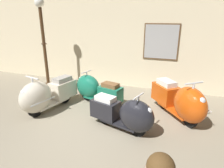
{
  "coord_description": "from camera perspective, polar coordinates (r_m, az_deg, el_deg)",
  "views": [
    {
      "loc": [
        1.67,
        -3.16,
        2.47
      ],
      "look_at": [
        0.05,
        1.44,
        0.78
      ],
      "focal_mm": 30.91,
      "sensor_mm": 36.0,
      "label": 1
    }
  ],
  "objects": [
    {
      "name": "lamppost",
      "position": [
        7.12,
        -19.64,
        12.6
      ],
      "size": [
        0.31,
        0.31,
        3.08
      ],
      "color": "#472D19",
      "rests_on": "ground"
    },
    {
      "name": "scooter_1",
      "position": [
        5.8,
        -5.21,
        -1.52
      ],
      "size": [
        1.62,
        0.81,
        0.95
      ],
      "rotation": [
        0.0,
        0.0,
        2.9
      ],
      "color": "black",
      "rests_on": "ground"
    },
    {
      "name": "scooter_3",
      "position": [
        5.09,
        19.84,
        -4.86
      ],
      "size": [
        1.54,
        1.73,
        1.11
      ],
      "rotation": [
        0.0,
        0.0,
        -0.89
      ],
      "color": "black",
      "rests_on": "ground"
    },
    {
      "name": "scooter_0",
      "position": [
        5.51,
        -19.19,
        -3.06
      ],
      "size": [
        0.89,
        1.83,
        1.08
      ],
      "rotation": [
        0.0,
        0.0,
        -1.8
      ],
      "color": "black",
      "rests_on": "ground"
    },
    {
      "name": "scooter_2",
      "position": [
        4.34,
        4.22,
        -8.9
      ],
      "size": [
        1.62,
        0.86,
        0.96
      ],
      "rotation": [
        0.0,
        0.0,
        -0.28
      ],
      "color": "black",
      "rests_on": "ground"
    },
    {
      "name": "showroom_back_wall",
      "position": [
        7.04,
        5.77,
        14.39
      ],
      "size": [
        18.0,
        0.24,
        3.81
      ],
      "color": "beige",
      "rests_on": "ground"
    },
    {
      "name": "ground_plane",
      "position": [
        4.34,
        -7.25,
        -15.75
      ],
      "size": [
        60.0,
        60.0,
        0.0
      ],
      "primitive_type": "plane",
      "color": "gray"
    }
  ]
}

